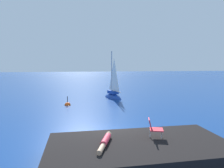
% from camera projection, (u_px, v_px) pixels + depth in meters
% --- Properties ---
extents(ground_plane, '(160.00, 160.00, 0.00)m').
position_uv_depth(ground_plane, '(108.00, 137.00, 10.62)').
color(ground_plane, navy).
extents(shore_ledge, '(7.11, 3.58, 0.84)m').
position_uv_depth(shore_ledge, '(139.00, 153.00, 7.82)').
color(shore_ledge, black).
rests_on(shore_ledge, ground).
extents(boulder_seaward, '(1.20, 1.23, 0.63)m').
position_uv_depth(boulder_seaward, '(165.00, 144.00, 9.69)').
color(boulder_seaward, black).
rests_on(boulder_seaward, ground).
extents(boulder_inland, '(1.75, 1.56, 0.85)m').
position_uv_depth(boulder_inland, '(137.00, 147.00, 9.38)').
color(boulder_inland, black).
rests_on(boulder_inland, ground).
extents(sailboat_near, '(2.09, 3.15, 5.69)m').
position_uv_depth(sailboat_near, '(113.00, 95.00, 22.28)').
color(sailboat_near, '#193D99').
rests_on(sailboat_near, ground).
extents(person_sunbather, '(0.73, 1.70, 0.25)m').
position_uv_depth(person_sunbather, '(105.00, 141.00, 7.60)').
color(person_sunbather, '#DB384C').
rests_on(person_sunbather, shore_ledge).
extents(beach_chair, '(0.70, 0.62, 0.80)m').
position_uv_depth(beach_chair, '(154.00, 127.00, 8.23)').
color(beach_chair, '#E03342').
rests_on(beach_chair, shore_ledge).
extents(marker_buoy, '(0.56, 0.56, 1.13)m').
position_uv_depth(marker_buoy, '(68.00, 105.00, 18.60)').
color(marker_buoy, '#EA5114').
rests_on(marker_buoy, ground).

